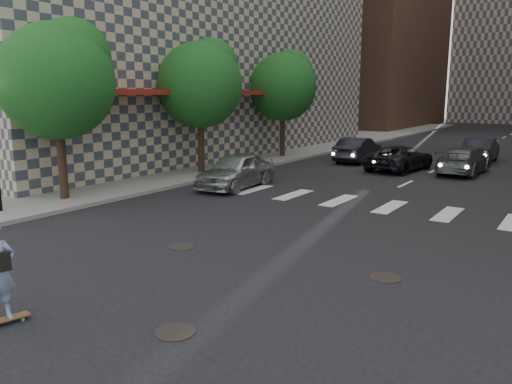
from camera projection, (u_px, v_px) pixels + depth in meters
ground at (212, 275)px, 11.20m from camera, size 160.00×160.00×0.00m
sidewalk_left at (229, 151)px, 35.42m from camera, size 13.00×80.00×0.15m
tree_a at (60, 76)px, 18.03m from camera, size 4.20×4.20×6.60m
tree_b at (202, 81)px, 24.55m from camera, size 4.20×4.20×6.60m
tree_c at (285, 84)px, 31.08m from camera, size 4.20×4.20×6.60m
manhole_a at (175, 332)px, 8.51m from camera, size 0.70×0.70×0.02m
manhole_b at (182, 247)px, 13.27m from camera, size 0.70×0.70×0.02m
manhole_c at (385, 278)px, 11.03m from camera, size 0.70×0.70×0.02m
silver_sedan at (236, 170)px, 21.66m from camera, size 2.17×4.62×1.53m
traffic_car_a at (358, 150)px, 29.99m from camera, size 1.74×4.51×1.46m
traffic_car_b at (463, 161)px, 25.42m from camera, size 2.10×4.74×1.35m
traffic_car_c at (400, 158)px, 26.62m from camera, size 2.77×4.96×1.31m
traffic_car_e at (481, 150)px, 29.89m from camera, size 1.66×4.48×1.46m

